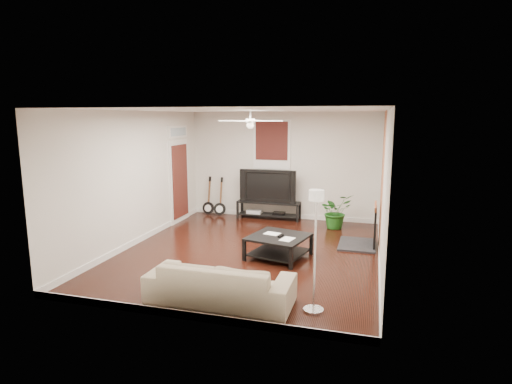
# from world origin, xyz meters

# --- Properties ---
(room) EXTENTS (5.01, 6.01, 2.81)m
(room) POSITION_xyz_m (0.00, 0.00, 1.40)
(room) COLOR black
(room) RESTS_ON ground
(brick_accent) EXTENTS (0.02, 2.20, 2.80)m
(brick_accent) POSITION_xyz_m (2.49, 1.00, 1.40)
(brick_accent) COLOR #A95E36
(brick_accent) RESTS_ON floor
(fireplace) EXTENTS (0.80, 1.10, 0.92)m
(fireplace) POSITION_xyz_m (2.20, 1.00, 0.46)
(fireplace) COLOR black
(fireplace) RESTS_ON floor
(window_back) EXTENTS (1.00, 0.06, 1.30)m
(window_back) POSITION_xyz_m (-0.30, 2.97, 1.95)
(window_back) COLOR black
(window_back) RESTS_ON wall_back
(door_left) EXTENTS (0.08, 1.00, 2.50)m
(door_left) POSITION_xyz_m (-2.46, 1.90, 1.25)
(door_left) COLOR white
(door_left) RESTS_ON wall_left
(tv_stand) EXTENTS (1.67, 0.44, 0.47)m
(tv_stand) POSITION_xyz_m (-0.32, 2.78, 0.23)
(tv_stand) COLOR black
(tv_stand) RESTS_ON floor
(tv) EXTENTS (1.49, 0.20, 0.86)m
(tv) POSITION_xyz_m (-0.32, 2.80, 0.89)
(tv) COLOR black
(tv) RESTS_ON tv_stand
(coffee_table) EXTENTS (1.24, 1.24, 0.43)m
(coffee_table) POSITION_xyz_m (0.62, -0.19, 0.22)
(coffee_table) COLOR black
(coffee_table) RESTS_ON floor
(sofa) EXTENTS (2.13, 0.84, 0.62)m
(sofa) POSITION_xyz_m (0.25, -2.37, 0.31)
(sofa) COLOR tan
(sofa) RESTS_ON floor
(floor_lamp) EXTENTS (0.29, 0.29, 1.73)m
(floor_lamp) POSITION_xyz_m (1.60, -2.27, 0.87)
(floor_lamp) COLOR silver
(floor_lamp) RESTS_ON floor
(potted_plant) EXTENTS (1.00, 1.00, 0.84)m
(potted_plant) POSITION_xyz_m (1.47, 2.28, 0.42)
(potted_plant) COLOR #1C5A19
(potted_plant) RESTS_ON floor
(guitar_left) EXTENTS (0.33, 0.24, 1.06)m
(guitar_left) POSITION_xyz_m (-2.04, 2.75, 0.53)
(guitar_left) COLOR black
(guitar_left) RESTS_ON floor
(guitar_right) EXTENTS (0.35, 0.26, 1.06)m
(guitar_right) POSITION_xyz_m (-1.69, 2.72, 0.53)
(guitar_right) COLOR black
(guitar_right) RESTS_ON floor
(ceiling_fan) EXTENTS (1.24, 1.24, 0.32)m
(ceiling_fan) POSITION_xyz_m (0.00, 0.00, 2.60)
(ceiling_fan) COLOR white
(ceiling_fan) RESTS_ON ceiling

